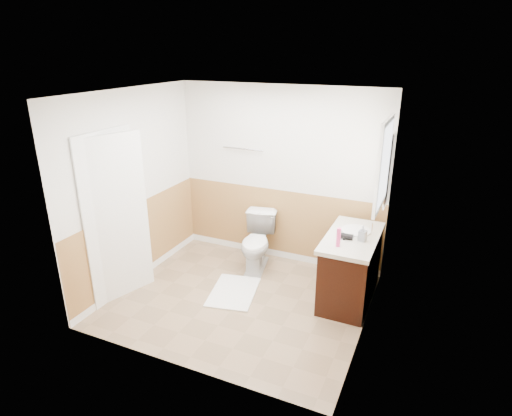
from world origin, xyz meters
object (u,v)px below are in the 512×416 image
at_px(lotion_bottle, 338,237).
at_px(soap_dispenser, 363,233).
at_px(bath_mat, 234,292).
at_px(toilet, 257,242).
at_px(vanity_cabinet, 350,269).

relative_size(lotion_bottle, soap_dispenser, 1.19).
height_order(bath_mat, soap_dispenser, soap_dispenser).
bearing_deg(soap_dispenser, toilet, 166.69).
xyz_separation_m(vanity_cabinet, lotion_bottle, (-0.10, -0.35, 0.56)).
bearing_deg(toilet, vanity_cabinet, -22.87).
height_order(vanity_cabinet, lotion_bottle, lotion_bottle).
distance_m(bath_mat, lotion_bottle, 1.59).
height_order(toilet, bath_mat, toilet).
bearing_deg(toilet, lotion_bottle, -37.79).
bearing_deg(lotion_bottle, vanity_cabinet, 74.02).
distance_m(vanity_cabinet, soap_dispenser, 0.56).
relative_size(bath_mat, lotion_bottle, 3.64).
height_order(toilet, lotion_bottle, lotion_bottle).
height_order(toilet, vanity_cabinet, vanity_cabinet).
height_order(toilet, soap_dispenser, soap_dispenser).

